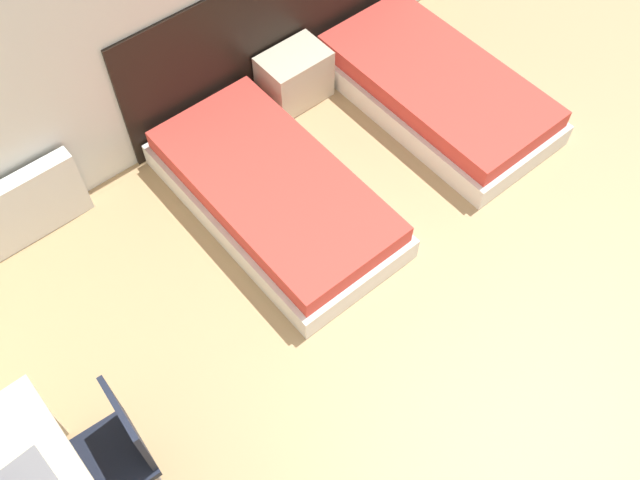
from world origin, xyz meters
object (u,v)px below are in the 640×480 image
object	(u,v)px
bed_near_window	(274,194)
nightstand	(294,77)
bed_near_door	(436,89)
chair_near_laptop	(114,451)

from	to	relation	value
bed_near_window	nightstand	xyz separation A→B (m)	(0.79, 0.76, 0.05)
bed_near_window	nightstand	distance (m)	1.10
bed_near_door	nightstand	distance (m)	1.10
bed_near_window	nightstand	size ratio (longest dim) A/B	3.64
bed_near_window	bed_near_door	world-z (taller)	same
bed_near_window	nightstand	world-z (taller)	nightstand
nightstand	chair_near_laptop	size ratio (longest dim) A/B	0.56
bed_near_window	bed_near_door	distance (m)	1.58
chair_near_laptop	nightstand	bearing A→B (deg)	38.45
bed_near_door	nightstand	bearing A→B (deg)	135.95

